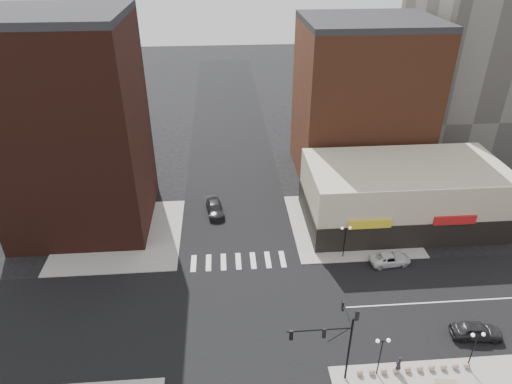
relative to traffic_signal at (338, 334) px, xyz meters
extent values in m
plane|color=black|center=(-7.24, 7.83, -4.96)|extent=(240.00, 240.00, 0.00)
cube|color=black|center=(-7.24, 7.83, -4.95)|extent=(200.00, 14.00, 0.02)
cube|color=black|center=(-7.24, 7.83, -4.95)|extent=(14.00, 200.00, 0.02)
cube|color=gray|center=(-21.74, 22.33, -4.90)|extent=(15.00, 15.00, 0.12)
cube|color=gray|center=(7.26, 22.33, -4.90)|extent=(15.00, 15.00, 0.12)
cube|color=#361811|center=(-26.24, 26.33, 7.54)|extent=(16.00, 15.00, 25.00)
cube|color=#361811|center=(-39.24, 41.83, 1.04)|extent=(20.00, 18.00, 12.00)
cube|color=brown|center=(11.76, 37.33, 6.04)|extent=(18.00, 15.00, 22.00)
cube|color=#BBB395|center=(13.76, 22.83, -0.96)|extent=(24.00, 12.00, 8.00)
cube|color=black|center=(13.76, 22.83, -3.26)|extent=(24.20, 12.20, 3.40)
cylinder|color=black|center=(0.96, -0.37, -1.46)|extent=(0.18, 0.18, 7.00)
cylinder|color=black|center=(-1.64, -0.37, 1.04)|extent=(5.20, 0.11, 0.11)
cylinder|color=black|center=(-0.04, -0.37, 0.34)|extent=(1.72, 0.06, 1.46)
cylinder|color=black|center=(0.96, 1.13, 1.04)|extent=(0.11, 3.00, 0.11)
cube|color=black|center=(-3.84, -0.37, 0.64)|extent=(0.28, 0.18, 0.95)
sphere|color=red|center=(-3.84, -0.37, 0.94)|extent=(0.16, 0.16, 0.16)
cube|color=black|center=(-1.24, -0.37, 0.64)|extent=(0.28, 0.18, 0.95)
sphere|color=red|center=(-1.24, -0.37, 0.94)|extent=(0.16, 0.16, 0.16)
cube|color=black|center=(0.96, 2.43, 0.64)|extent=(0.18, 0.28, 0.95)
sphere|color=red|center=(0.96, 2.43, 0.94)|extent=(0.16, 0.16, 0.16)
cube|color=black|center=(1.21, -0.37, 2.34)|extent=(0.28, 0.18, 0.95)
sphere|color=red|center=(1.21, -0.37, 2.64)|extent=(0.16, 0.16, 0.16)
cylinder|color=black|center=(3.76, -0.17, -2.84)|extent=(0.11, 0.11, 4.00)
cylinder|color=black|center=(3.76, -0.17, -0.94)|extent=(0.90, 0.06, 0.06)
sphere|color=white|center=(3.31, -0.17, -0.84)|extent=(0.32, 0.32, 0.32)
sphere|color=white|center=(4.21, -0.17, -0.84)|extent=(0.32, 0.32, 0.32)
cylinder|color=black|center=(11.76, -0.17, -2.84)|extent=(0.11, 0.11, 4.00)
cylinder|color=black|center=(11.76, -0.17, -0.94)|extent=(0.90, 0.06, 0.06)
sphere|color=white|center=(11.31, -0.17, -0.84)|extent=(0.32, 0.32, 0.32)
sphere|color=white|center=(12.21, -0.17, -0.84)|extent=(0.32, 0.32, 0.32)
cylinder|color=black|center=(4.76, 15.83, -2.84)|extent=(0.11, 0.11, 4.00)
cylinder|color=black|center=(4.76, 15.83, -0.94)|extent=(0.90, 0.06, 0.06)
sphere|color=white|center=(4.31, 15.83, -0.84)|extent=(0.32, 0.32, 0.32)
sphere|color=white|center=(5.21, 15.83, -0.84)|extent=(0.32, 0.32, 0.32)
sphere|color=#9C766B|center=(2.26, -0.17, -4.57)|extent=(0.54, 0.54, 0.54)
sphere|color=#9C766B|center=(3.31, -0.17, -4.57)|extent=(0.54, 0.54, 0.54)
sphere|color=#9C766B|center=(4.36, -0.17, -4.57)|extent=(0.54, 0.54, 0.54)
sphere|color=#9C766B|center=(5.41, -0.17, -4.57)|extent=(0.54, 0.54, 0.54)
sphere|color=#9C766B|center=(6.46, -0.17, -4.57)|extent=(0.54, 0.54, 0.54)
sphere|color=#9C766B|center=(7.51, -0.17, -4.57)|extent=(0.54, 0.54, 0.54)
sphere|color=#9C766B|center=(8.56, -0.17, -4.57)|extent=(0.54, 0.54, 0.54)
sphere|color=#9C766B|center=(9.61, -0.17, -4.57)|extent=(0.54, 0.54, 0.54)
sphere|color=#9C766B|center=(10.66, -0.17, -4.57)|extent=(0.54, 0.54, 0.54)
sphere|color=#9C766B|center=(11.71, -0.17, -4.57)|extent=(0.54, 0.54, 0.54)
imported|color=silver|center=(9.81, 14.33, -4.33)|extent=(4.75, 2.52, 1.27)
imported|color=black|center=(14.19, 3.19, -4.17)|extent=(4.83, 2.40, 1.58)
imported|color=black|center=(-9.97, 26.45, -4.23)|extent=(2.73, 5.30, 1.47)
imported|color=black|center=(5.54, -0.17, -3.92)|extent=(0.81, 0.72, 1.85)
cube|color=gray|center=(9.14, -1.70, -4.70)|extent=(1.54, 0.63, 0.28)
cube|color=gray|center=(9.14, -1.70, -4.51)|extent=(1.74, 0.75, 0.11)
camera|label=1|loc=(-8.53, -25.17, 28.09)|focal=32.00mm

